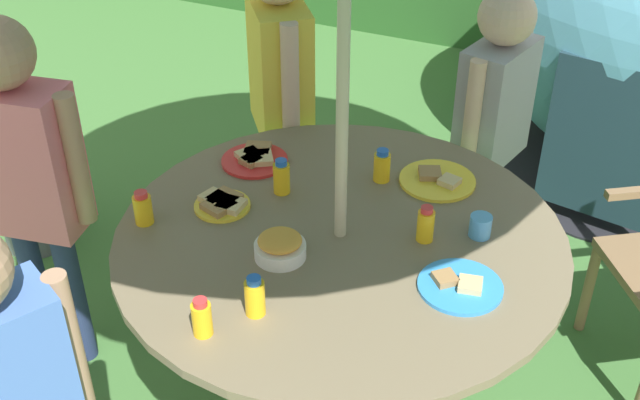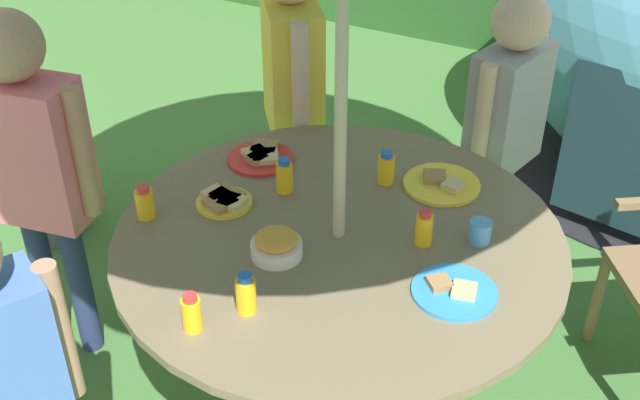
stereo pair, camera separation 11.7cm
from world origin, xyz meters
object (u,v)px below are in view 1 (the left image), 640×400
(garden_table, at_px, (340,270))
(child_in_grey_shirt, at_px, (495,103))
(potted_plant, at_px, (25,180))
(plate_center_front, at_px, (222,203))
(snack_bowl, at_px, (280,247))
(juice_bottle_mid_left, at_px, (202,318))
(plate_center_back, at_px, (460,286))
(juice_bottle_far_left, at_px, (282,177))
(plate_back_edge, at_px, (255,158))
(cup_near, at_px, (480,226))
(juice_bottle_far_right, at_px, (255,297))
(child_in_pink_shirt, at_px, (23,160))
(plate_mid_right, at_px, (437,180))
(juice_bottle_near_right, at_px, (426,225))
(child_in_yellow_shirt, at_px, (280,69))
(juice_bottle_near_left, at_px, (143,208))
(juice_bottle_front_edge, at_px, (382,166))

(garden_table, relative_size, child_in_grey_shirt, 1.10)
(potted_plant, height_order, plate_center_front, plate_center_front)
(snack_bowl, relative_size, juice_bottle_mid_left, 1.34)
(plate_center_back, relative_size, juice_bottle_far_left, 1.96)
(plate_back_edge, relative_size, cup_near, 3.28)
(juice_bottle_mid_left, bearing_deg, juice_bottle_far_right, 55.11)
(plate_center_front, xyz_separation_m, juice_bottle_far_right, (0.33, -0.39, 0.04))
(child_in_pink_shirt, bearing_deg, plate_mid_right, 15.52)
(snack_bowl, xyz_separation_m, juice_bottle_near_right, (0.36, 0.25, 0.02))
(potted_plant, height_order, juice_bottle_far_left, juice_bottle_far_left)
(child_in_grey_shirt, xyz_separation_m, child_in_yellow_shirt, (-0.81, -0.23, 0.08))
(juice_bottle_near_left, bearing_deg, potted_plant, 153.86)
(juice_bottle_near_left, relative_size, juice_bottle_far_right, 0.92)
(plate_mid_right, bearing_deg, plate_back_edge, -167.63)
(cup_near, bearing_deg, garden_table, -156.62)
(juice_bottle_far_right, bearing_deg, plate_center_front, 130.12)
(potted_plant, height_order, child_in_pink_shirt, child_in_pink_shirt)
(plate_back_edge, xyz_separation_m, juice_bottle_near_left, (-0.14, -0.46, 0.04))
(juice_bottle_far_right, bearing_deg, child_in_pink_shirt, 166.60)
(child_in_grey_shirt, relative_size, juice_bottle_near_right, 10.59)
(snack_bowl, height_order, juice_bottle_near_left, juice_bottle_near_left)
(potted_plant, bearing_deg, plate_back_edge, -2.56)
(juice_bottle_near_right, bearing_deg, juice_bottle_front_edge, 132.54)
(child_in_yellow_shirt, distance_m, juice_bottle_near_left, 0.93)
(juice_bottle_far_right, bearing_deg, child_in_yellow_shirt, 113.67)
(juice_bottle_far_right, relative_size, juice_bottle_front_edge, 1.05)
(plate_back_edge, bearing_deg, juice_bottle_mid_left, -70.70)
(child_in_yellow_shirt, xyz_separation_m, juice_bottle_far_right, (0.51, -1.15, -0.07))
(child_in_grey_shirt, height_order, child_in_pink_shirt, child_in_pink_shirt)
(plate_center_back, bearing_deg, garden_table, 166.81)
(snack_bowl, bearing_deg, juice_bottle_near_right, 35.38)
(cup_near, bearing_deg, juice_bottle_far_right, -127.81)
(potted_plant, relative_size, juice_bottle_far_left, 4.84)
(garden_table, distance_m, cup_near, 0.46)
(snack_bowl, bearing_deg, plate_back_edge, 126.10)
(plate_center_back, xyz_separation_m, cup_near, (-0.01, 0.26, 0.03))
(potted_plant, distance_m, juice_bottle_far_right, 1.79)
(plate_center_back, bearing_deg, juice_bottle_near_left, -174.13)
(cup_near, bearing_deg, child_in_pink_shirt, -166.13)
(child_in_pink_shirt, relative_size, plate_center_back, 5.65)
(potted_plant, distance_m, juice_bottle_near_left, 1.26)
(child_in_pink_shirt, relative_size, juice_bottle_far_left, 11.06)
(child_in_yellow_shirt, xyz_separation_m, plate_mid_right, (0.75, -0.33, -0.12))
(plate_center_front, xyz_separation_m, juice_bottle_far_left, (0.13, 0.16, 0.04))
(potted_plant, xyz_separation_m, juice_bottle_near_right, (1.87, -0.24, 0.48))
(juice_bottle_front_edge, xyz_separation_m, cup_near, (0.38, -0.17, -0.02))
(plate_center_front, relative_size, juice_bottle_far_right, 1.49)
(plate_back_edge, distance_m, juice_bottle_front_edge, 0.45)
(garden_table, distance_m, child_in_yellow_shirt, 0.97)
(garden_table, distance_m, snack_bowl, 0.28)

